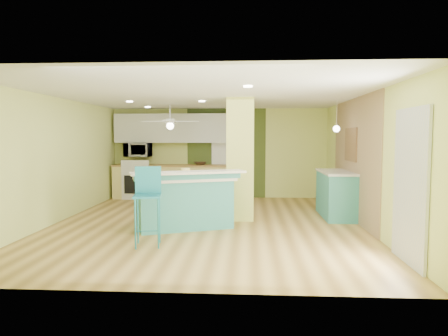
{
  "coord_description": "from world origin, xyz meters",
  "views": [
    {
      "loc": [
        0.8,
        -7.73,
        1.71
      ],
      "look_at": [
        0.32,
        0.4,
        1.08
      ],
      "focal_mm": 32.0,
      "sensor_mm": 36.0,
      "label": 1
    }
  ],
  "objects": [
    {
      "name": "wood_panel",
      "position": [
        2.99,
        0.6,
        1.25
      ],
      "size": [
        0.02,
        3.4,
        2.5
      ],
      "primitive_type": "cube",
      "color": "#8B6D4F",
      "rests_on": "floor"
    },
    {
      "name": "column",
      "position": [
        0.65,
        0.5,
        1.25
      ],
      "size": [
        0.55,
        0.55,
        2.5
      ],
      "primitive_type": "cube",
      "color": "#C8CE5F",
      "rests_on": "floor"
    },
    {
      "name": "wall_right",
      "position": [
        3.0,
        0.0,
        1.25
      ],
      "size": [
        0.01,
        7.0,
        2.5
      ],
      "primitive_type": "cube",
      "color": "#D7E379",
      "rests_on": "floor"
    },
    {
      "name": "pendant_lamp",
      "position": [
        2.65,
        0.75,
        1.88
      ],
      "size": [
        0.14,
        0.14,
        0.69
      ],
      "color": "white",
      "rests_on": "ceiling"
    },
    {
      "name": "side_counter",
      "position": [
        2.7,
        0.86,
        0.49
      ],
      "size": [
        0.65,
        1.53,
        0.98
      ],
      "color": "teal",
      "rests_on": "floor"
    },
    {
      "name": "floor",
      "position": [
        0.0,
        0.0,
        -0.01
      ],
      "size": [
        6.0,
        7.0,
        0.01
      ],
      "primitive_type": "cube",
      "color": "olive",
      "rests_on": "ground"
    },
    {
      "name": "wall_front",
      "position": [
        0.0,
        -3.5,
        1.25
      ],
      "size": [
        6.0,
        0.01,
        2.5
      ],
      "primitive_type": "cube",
      "color": "#D7E379",
      "rests_on": "floor"
    },
    {
      "name": "microwave",
      "position": [
        -2.25,
        3.2,
        1.35
      ],
      "size": [
        0.7,
        0.48,
        0.39
      ],
      "primitive_type": "imported",
      "color": "white",
      "rests_on": "wall_back"
    },
    {
      "name": "wall_decor",
      "position": [
        2.96,
        0.8,
        1.55
      ],
      "size": [
        0.03,
        0.9,
        0.7
      ],
      "primitive_type": "cube",
      "color": "brown",
      "rests_on": "wood_panel"
    },
    {
      "name": "canister",
      "position": [
        -0.35,
        -0.42,
        1.04
      ],
      "size": [
        0.17,
        0.17,
        0.18
      ],
      "primitive_type": "cylinder",
      "color": "yellow",
      "rests_on": "peninsula"
    },
    {
      "name": "olive_accent",
      "position": [
        0.2,
        3.49,
        1.25
      ],
      "size": [
        2.2,
        0.02,
        2.5
      ],
      "primitive_type": "cube",
      "color": "#435321",
      "rests_on": "floor"
    },
    {
      "name": "french_door",
      "position": [
        2.97,
        -2.3,
        1.05
      ],
      "size": [
        0.04,
        1.08,
        2.1
      ],
      "primitive_type": "cube",
      "color": "silver",
      "rests_on": "floor"
    },
    {
      "name": "bar_stool",
      "position": [
        -0.77,
        -1.57,
        0.83
      ],
      "size": [
        0.47,
        0.47,
        1.24
      ],
      "rotation": [
        0.0,
        0.0,
        0.16
      ],
      "color": "teal",
      "rests_on": "floor"
    },
    {
      "name": "ceiling",
      "position": [
        0.0,
        0.0,
        2.5
      ],
      "size": [
        6.0,
        7.0,
        0.01
      ],
      "primitive_type": "cube",
      "color": "white",
      "rests_on": "wall_back"
    },
    {
      "name": "stove",
      "position": [
        -2.25,
        3.19,
        0.46
      ],
      "size": [
        0.76,
        0.66,
        1.08
      ],
      "color": "silver",
      "rests_on": "floor"
    },
    {
      "name": "upper_cabinets",
      "position": [
        -1.3,
        3.32,
        1.95
      ],
      "size": [
        3.2,
        0.34,
        0.8
      ],
      "primitive_type": "cube",
      "color": "silver",
      "rests_on": "wall_back"
    },
    {
      "name": "wall_left",
      "position": [
        -3.0,
        0.0,
        1.25
      ],
      "size": [
        0.01,
        7.0,
        2.5
      ],
      "primitive_type": "cube",
      "color": "#D7E379",
      "rests_on": "floor"
    },
    {
      "name": "ceiling_fan",
      "position": [
        -1.1,
        2.0,
        2.08
      ],
      "size": [
        1.41,
        1.41,
        0.61
      ],
      "color": "silver",
      "rests_on": "ceiling"
    },
    {
      "name": "wall_back",
      "position": [
        0.0,
        3.5,
        1.25
      ],
      "size": [
        6.0,
        0.01,
        2.5
      ],
      "primitive_type": "cube",
      "color": "#D7E379",
      "rests_on": "floor"
    },
    {
      "name": "kitchen_run",
      "position": [
        -1.3,
        3.2,
        0.47
      ],
      "size": [
        3.25,
        0.63,
        0.94
      ],
      "color": "#E3D277",
      "rests_on": "floor"
    },
    {
      "name": "fruit_bowl",
      "position": [
        -0.51,
        3.18,
        0.98
      ],
      "size": [
        0.43,
        0.43,
        0.09
      ],
      "primitive_type": "imported",
      "rotation": [
        0.0,
        0.0,
        0.3
      ],
      "color": "#392617",
      "rests_on": "kitchen_run"
    },
    {
      "name": "peninsula",
      "position": [
        -0.39,
        -0.33,
        0.51
      ],
      "size": [
        2.2,
        1.72,
        1.1
      ],
      "rotation": [
        0.0,
        0.0,
        0.38
      ],
      "color": "teal",
      "rests_on": "floor"
    },
    {
      "name": "interior_door",
      "position": [
        0.2,
        3.46,
        1.0
      ],
      "size": [
        0.82,
        0.05,
        2.0
      ],
      "primitive_type": "cube",
      "color": "white",
      "rests_on": "floor"
    }
  ]
}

